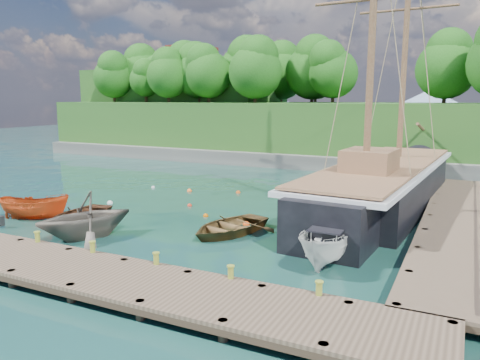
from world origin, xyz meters
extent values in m
plane|color=#183C2C|center=(0.00, 0.00, 0.00)|extent=(160.00, 160.00, 0.00)
cube|color=#4E3E30|center=(2.00, -6.50, 0.54)|extent=(20.00, 3.20, 0.12)
cube|color=#2E2118|center=(2.00, -6.50, 0.38)|extent=(20.00, 3.20, 0.20)
cylinder|color=#2E2118|center=(11.70, -5.20, 0.05)|extent=(0.28, 0.28, 1.10)
cube|color=#4E3E30|center=(11.50, 7.00, 0.54)|extent=(3.20, 24.00, 0.12)
cube|color=#2E2118|center=(11.50, 7.00, 0.38)|extent=(3.20, 24.00, 0.20)
cylinder|color=#2E2118|center=(10.20, -4.70, 0.05)|extent=(0.28, 0.28, 1.10)
cylinder|color=#2E2118|center=(10.20, 18.70, 0.05)|extent=(0.28, 0.28, 1.10)
cylinder|color=olive|center=(-4.00, -5.10, 0.00)|extent=(0.26, 0.26, 0.45)
cylinder|color=olive|center=(-1.00, -5.10, 0.00)|extent=(0.26, 0.26, 0.45)
cylinder|color=olive|center=(2.00, -5.10, 0.00)|extent=(0.26, 0.26, 0.45)
cylinder|color=olive|center=(5.00, -5.10, 0.00)|extent=(0.26, 0.26, 0.45)
cylinder|color=olive|center=(8.00, -5.10, 0.00)|extent=(0.26, 0.26, 0.45)
imported|color=#4E2A17|center=(-6.49, -0.40, 0.00)|extent=(3.95, 5.01, 0.94)
imported|color=#625A4F|center=(-4.12, -2.29, 0.00)|extent=(5.34, 5.61, 2.31)
imported|color=brown|center=(1.60, 1.30, 0.00)|extent=(4.34, 5.25, 0.94)
imported|color=#BF4517|center=(-9.11, -0.90, 0.00)|extent=(4.07, 2.89, 1.47)
imported|color=silver|center=(7.00, -0.61, 0.00)|extent=(1.94, 4.69, 1.78)
cube|color=black|center=(7.31, 10.17, 0.80)|extent=(6.11, 15.74, 3.20)
cube|color=black|center=(8.03, 20.06, 0.80)|extent=(3.10, 5.03, 2.88)
cube|color=black|center=(6.68, 1.38, 0.80)|extent=(3.78, 4.21, 3.04)
cube|color=silver|center=(7.31, 10.17, 2.35)|extent=(6.51, 20.58, 0.25)
cube|color=brown|center=(7.31, 10.17, 2.60)|extent=(6.02, 20.11, 0.12)
cube|color=brown|center=(7.07, 6.88, 3.20)|extent=(2.71, 3.17, 1.20)
cylinder|color=brown|center=(8.29, 23.65, 3.80)|extent=(0.74, 6.90, 1.69)
cylinder|color=brown|center=(7.60, 14.13, 11.12)|extent=(0.36, 0.36, 17.02)
cylinder|color=brown|center=(7.03, 6.22, 10.43)|extent=(0.36, 0.36, 15.66)
cylinder|color=#8C7A59|center=(8.05, 20.39, 11.36)|extent=(0.90, 11.74, 9.89)
sphere|color=silver|center=(-8.05, 3.77, 0.00)|extent=(0.37, 0.37, 0.37)
sphere|color=red|center=(-3.25, 5.41, 0.00)|extent=(0.28, 0.28, 0.28)
sphere|color=#D15D01|center=(-1.09, 3.64, 0.00)|extent=(0.30, 0.30, 0.30)
sphere|color=silver|center=(4.03, 7.62, 0.00)|extent=(0.37, 0.37, 0.37)
sphere|color=orange|center=(-5.69, 9.24, 0.00)|extent=(0.36, 0.36, 0.36)
sphere|color=#D45012|center=(-2.35, 10.25, 0.00)|extent=(0.32, 0.32, 0.32)
sphere|color=silver|center=(-8.77, 9.19, 0.00)|extent=(0.28, 0.28, 0.28)
sphere|color=#E8470F|center=(1.70, 3.03, 0.00)|extent=(0.36, 0.36, 0.36)
cube|color=#474744|center=(-8.00, 24.00, 0.60)|extent=(50.00, 4.00, 1.40)
cube|color=#204A1B|center=(-8.00, 30.00, 3.00)|extent=(50.00, 14.00, 6.00)
cube|color=#204A1B|center=(-22.00, 34.00, 5.00)|extent=(24.00, 12.00, 10.00)
cylinder|color=#382616|center=(-16.10, 28.11, 6.70)|extent=(0.36, 0.36, 1.40)
sphere|color=#1A4C12|center=(-16.10, 28.11, 9.10)|extent=(5.42, 5.42, 5.42)
cylinder|color=#382616|center=(-14.18, 26.81, 6.70)|extent=(0.36, 0.36, 1.40)
sphere|color=#1A4C12|center=(-14.18, 26.81, 8.96)|extent=(5.02, 5.02, 5.02)
cylinder|color=#382616|center=(-27.79, 27.27, 6.70)|extent=(0.36, 0.36, 1.40)
sphere|color=#1A4C12|center=(-27.79, 27.27, 8.88)|extent=(4.79, 4.79, 4.79)
cylinder|color=#382616|center=(-20.73, 34.78, 6.70)|extent=(0.36, 0.36, 1.40)
sphere|color=#1A4C12|center=(-20.73, 34.78, 9.39)|extent=(6.25, 6.25, 6.25)
cylinder|color=#382616|center=(-25.58, 30.32, 6.70)|extent=(0.36, 0.36, 1.40)
sphere|color=#1A4C12|center=(-25.58, 30.32, 9.26)|extent=(5.89, 5.89, 5.89)
cylinder|color=#382616|center=(-1.61, 31.21, 6.70)|extent=(0.36, 0.36, 1.40)
sphere|color=#1A4C12|center=(-1.61, 31.21, 9.00)|extent=(5.13, 5.13, 5.13)
cylinder|color=#382616|center=(-21.53, 35.53, 6.70)|extent=(0.36, 0.36, 1.40)
sphere|color=#1A4C12|center=(-21.53, 35.53, 8.88)|extent=(4.80, 4.80, 4.80)
cylinder|color=#382616|center=(-10.15, 30.20, 6.70)|extent=(0.36, 0.36, 1.40)
sphere|color=#1A4C12|center=(-10.15, 30.20, 9.24)|extent=(5.82, 5.82, 5.82)
cylinder|color=#382616|center=(-4.58, 33.35, 6.70)|extent=(0.36, 0.36, 1.40)
sphere|color=#1A4C12|center=(-4.58, 33.35, 9.32)|extent=(6.05, 6.05, 6.05)
cylinder|color=#382616|center=(-8.51, 26.55, 6.70)|extent=(0.36, 0.36, 1.40)
sphere|color=#1A4C12|center=(-8.51, 26.55, 9.11)|extent=(5.47, 5.47, 5.47)
cylinder|color=#382616|center=(9.27, 30.39, 6.70)|extent=(0.36, 0.36, 1.40)
sphere|color=#1A4C12|center=(9.27, 30.39, 9.14)|extent=(5.55, 5.55, 5.55)
cylinder|color=#382616|center=(-10.01, 37.76, 6.70)|extent=(0.36, 0.36, 1.40)
sphere|color=#1A4C12|center=(-10.01, 37.76, 9.39)|extent=(6.25, 6.25, 6.25)
cylinder|color=#382616|center=(-28.21, 35.82, 6.70)|extent=(0.36, 0.36, 1.40)
sphere|color=#1A4C12|center=(-28.21, 35.82, 9.09)|extent=(5.41, 5.41, 5.41)
cylinder|color=#382616|center=(-17.91, 31.40, 6.70)|extent=(0.36, 0.36, 1.40)
sphere|color=#1A4C12|center=(-17.91, 31.40, 9.12)|extent=(5.47, 5.47, 5.47)
cylinder|color=#382616|center=(-23.27, 27.64, 6.70)|extent=(0.36, 0.36, 1.40)
sphere|color=#1A4C12|center=(-23.27, 27.64, 8.52)|extent=(3.77, 3.77, 3.77)
cylinder|color=#382616|center=(-19.61, 31.47, 6.70)|extent=(0.36, 0.36, 1.40)
sphere|color=#1A4C12|center=(-19.61, 31.47, 9.31)|extent=(6.04, 6.04, 6.04)
cylinder|color=#382616|center=(-5.73, 38.37, 6.70)|extent=(0.36, 0.36, 1.40)
sphere|color=#1A4C12|center=(-5.73, 38.37, 9.26)|extent=(5.89, 5.89, 5.89)
cylinder|color=#382616|center=(-11.90, 31.02, 6.70)|extent=(0.36, 0.36, 1.40)
sphere|color=#1A4C12|center=(-11.90, 31.02, 9.33)|extent=(6.08, 6.08, 6.08)
cylinder|color=#382616|center=(-22.89, 29.25, 6.70)|extent=(0.36, 0.36, 1.40)
sphere|color=#1A4C12|center=(-22.89, 29.25, 8.69)|extent=(4.25, 4.25, 4.25)
cylinder|color=#382616|center=(-18.91, 26.06, 6.70)|extent=(0.36, 0.36, 1.40)
sphere|color=#1A4C12|center=(-18.91, 26.06, 8.87)|extent=(4.77, 4.77, 4.77)
cube|color=silver|center=(-20.00, 33.00, 10.50)|extent=(4.00, 5.00, 3.00)
cube|color=#591E19|center=(-20.00, 33.00, 12.40)|extent=(4.40, 5.40, 0.80)
cone|color=#728CA5|center=(5.00, 70.00, 4.00)|extent=(32.00, 32.00, 8.00)
cone|color=#728CA5|center=(-30.00, 70.00, 5.00)|extent=(40.00, 40.00, 10.00)
camera|label=1|loc=(11.74, -18.09, 6.46)|focal=35.00mm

